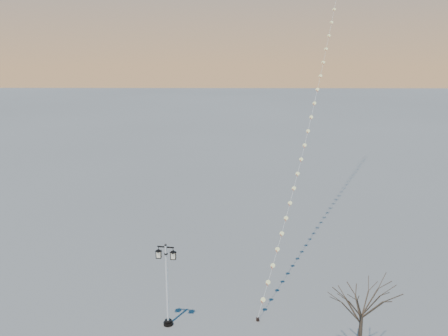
{
  "coord_description": "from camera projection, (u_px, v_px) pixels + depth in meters",
  "views": [
    {
      "loc": [
        0.38,
        -24.06,
        16.82
      ],
      "look_at": [
        0.03,
        6.77,
        8.55
      ],
      "focal_mm": 38.41,
      "sensor_mm": 36.0,
      "label": 1
    }
  ],
  "objects": [
    {
      "name": "street_lamp",
      "position": [
        167.0,
        281.0,
        28.45
      ],
      "size": [
        1.34,
        0.63,
        5.34
      ],
      "rotation": [
        0.0,
        0.0,
        -0.18
      ],
      "color": "black",
      "rests_on": "ground"
    },
    {
      "name": "bare_tree",
      "position": [
        363.0,
        304.0,
        25.59
      ],
      "size": [
        2.76,
        2.76,
        4.58
      ],
      "rotation": [
        0.0,
        0.0,
        0.23
      ],
      "color": "#3A2E23",
      "rests_on": "ground"
    },
    {
      "name": "kite_train",
      "position": [
        322.0,
        39.0,
        40.71
      ],
      "size": [
        12.82,
        32.76,
        33.95
      ],
      "rotation": [
        0.0,
        0.0,
        -0.25
      ],
      "color": "black",
      "rests_on": "ground"
    }
  ]
}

